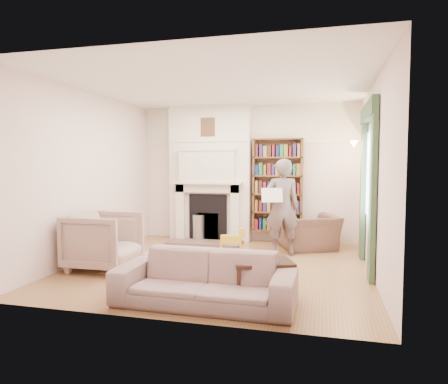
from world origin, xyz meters
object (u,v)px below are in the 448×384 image
(sofa, at_px, (205,279))
(rocking_horse, at_px, (231,242))
(armchair_left, at_px, (104,241))
(man_reading, at_px, (282,207))
(bookcase, at_px, (278,185))
(coffee_table, at_px, (262,280))
(armchair_reading, at_px, (309,232))
(paraffin_heater, at_px, (199,228))

(sofa, bearing_deg, rocking_horse, 96.82)
(armchair_left, relative_size, sofa, 0.47)
(man_reading, bearing_deg, bookcase, -97.07)
(coffee_table, xyz_separation_m, rocking_horse, (-0.85, 2.01, 0.02))
(bookcase, bearing_deg, man_reading, -79.55)
(armchair_reading, relative_size, man_reading, 0.59)
(rocking_horse, bearing_deg, paraffin_heater, 122.63)
(man_reading, distance_m, rocking_horse, 1.08)
(man_reading, xyz_separation_m, rocking_horse, (-0.84, -0.32, -0.60))
(bookcase, xyz_separation_m, armchair_left, (-2.32, -2.72, -0.74))
(coffee_table, xyz_separation_m, paraffin_heater, (-1.81, 3.16, 0.05))
(man_reading, bearing_deg, armchair_reading, -144.39)
(bookcase, distance_m, paraffin_heater, 1.85)
(sofa, xyz_separation_m, coffee_table, (0.60, 0.39, -0.07))
(bookcase, distance_m, sofa, 3.95)
(armchair_reading, distance_m, rocking_horse, 1.59)
(bookcase, relative_size, armchair_left, 1.94)
(armchair_reading, bearing_deg, armchair_left, 12.58)
(paraffin_heater, bearing_deg, bookcase, 10.04)
(armchair_reading, relative_size, sofa, 0.49)
(armchair_reading, xyz_separation_m, rocking_horse, (-1.29, -0.92, -0.08))
(sofa, distance_m, rocking_horse, 2.42)
(bookcase, distance_m, coffee_table, 3.58)
(armchair_left, bearing_deg, man_reading, -58.40)
(paraffin_heater, bearing_deg, rocking_horse, -50.31)
(armchair_left, height_order, coffee_table, armchair_left)
(bookcase, distance_m, armchair_reading, 1.19)
(armchair_reading, distance_m, sofa, 3.48)
(bookcase, bearing_deg, armchair_reading, -38.04)
(man_reading, bearing_deg, paraffin_heater, -42.36)
(man_reading, relative_size, coffee_table, 2.42)
(paraffin_heater, bearing_deg, coffee_table, -60.26)
(rocking_horse, bearing_deg, armchair_reading, 28.48)
(armchair_left, xyz_separation_m, paraffin_heater, (0.73, 2.44, -0.16))
(armchair_left, relative_size, man_reading, 0.56)
(sofa, height_order, paraffin_heater, sofa)
(sofa, bearing_deg, man_reading, 78.65)
(bookcase, xyz_separation_m, paraffin_heater, (-1.59, -0.28, -0.90))
(bookcase, distance_m, man_reading, 1.18)
(coffee_table, height_order, paraffin_heater, paraffin_heater)
(coffee_table, relative_size, rocking_horse, 1.25)
(sofa, height_order, rocking_horse, sofa)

